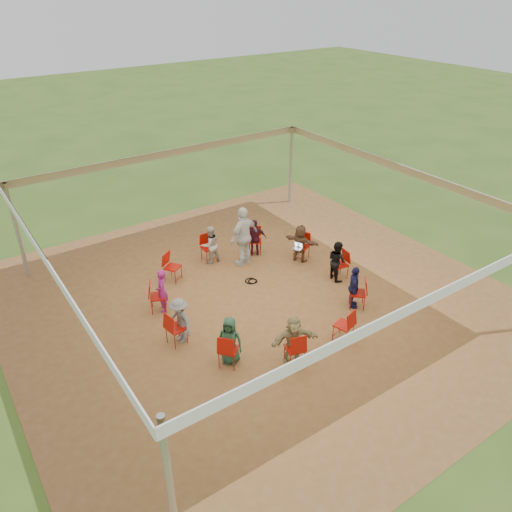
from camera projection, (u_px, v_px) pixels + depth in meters
ground at (258, 300)px, 14.01m from camera, size 80.00×80.00×0.00m
dirt_patch at (258, 300)px, 14.00m from camera, size 13.00×13.00×0.00m
tent at (258, 224)px, 12.83m from camera, size 10.33×10.33×3.00m
chair_0 at (302, 247)px, 15.82m from camera, size 0.57×0.57×0.90m
chair_1 at (255, 241)px, 16.15m from camera, size 0.59×0.60×0.90m
chair_2 at (209, 248)px, 15.74m from camera, size 0.42×0.44×0.90m
chair_3 at (173, 267)px, 14.70m from camera, size 0.59×0.60×0.90m
chair_4 at (158, 297)px, 13.37m from camera, size 0.57×0.56×0.90m
chair_5 at (176, 328)px, 12.18m from camera, size 0.50×0.48×0.90m
chair_6 at (228, 350)px, 11.49m from camera, size 0.61×0.61×0.90m
chair_7 at (295, 348)px, 11.53m from camera, size 0.53×0.54×0.90m
chair_8 at (344, 325)px, 12.29m from camera, size 0.53×0.54×0.90m
chair_9 at (358, 293)px, 13.52m from camera, size 0.61×0.61×0.90m
chair_10 at (340, 265)px, 14.83m from camera, size 0.49×0.48×0.90m
person_seated_0 at (300, 243)px, 15.64m from camera, size 0.87×1.22×1.24m
person_seated_1 at (255, 238)px, 15.96m from camera, size 0.81×0.70×1.24m
person_seated_2 at (210, 245)px, 15.56m from camera, size 0.60×0.35×1.24m
person_seated_3 at (162, 291)px, 13.31m from camera, size 0.46×0.53×1.24m
person_seated_4 at (180, 321)px, 12.16m from camera, size 0.51×0.85×1.24m
person_seated_5 at (230, 340)px, 11.50m from camera, size 0.65×0.68×1.24m
person_seated_6 at (293, 339)px, 11.54m from camera, size 1.22×0.73×1.24m
person_seated_7 at (354, 287)px, 13.44m from camera, size 0.75×0.79×1.24m
person_seated_8 at (337, 260)px, 14.70m from camera, size 0.43×0.64×1.24m
standing_person at (244, 236)px, 15.30m from camera, size 1.24×0.83×1.93m
cable_coil at (252, 281)px, 14.84m from camera, size 0.43×0.43×0.03m
laptop at (298, 247)px, 15.54m from camera, size 0.33×0.36×0.20m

